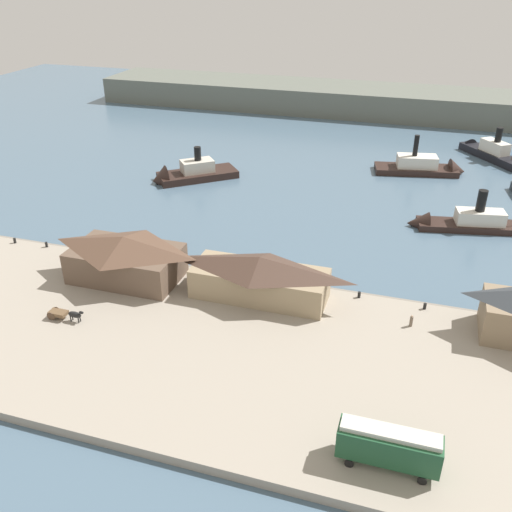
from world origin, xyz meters
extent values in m
plane|color=slate|center=(0.00, 0.00, 0.00)|extent=(320.00, 320.00, 0.00)
cube|color=#9E9384|center=(0.00, -22.00, 0.60)|extent=(110.00, 36.00, 1.20)
cube|color=gray|center=(0.00, -3.60, 0.50)|extent=(110.00, 0.80, 1.00)
cube|color=brown|center=(-21.73, -9.90, 3.65)|extent=(16.25, 9.47, 4.89)
pyramid|color=brown|center=(-21.73, -9.90, 7.13)|extent=(16.57, 9.95, 2.08)
cube|color=#998466|center=(-0.74, -9.01, 3.38)|extent=(19.43, 7.25, 4.36)
pyramid|color=#473328|center=(-0.74, -9.01, 6.61)|extent=(19.82, 7.61, 2.08)
cube|color=#1E4C2D|center=(19.96, -34.63, 3.65)|extent=(9.77, 2.77, 3.10)
cube|color=beige|center=(19.96, -34.63, 5.45)|extent=(9.38, 1.94, 0.50)
cylinder|color=black|center=(23.38, -33.24, 1.65)|extent=(0.90, 0.18, 0.90)
cylinder|color=black|center=(23.38, -36.02, 1.65)|extent=(0.90, 0.18, 0.90)
cylinder|color=black|center=(16.55, -33.24, 1.65)|extent=(0.90, 0.18, 0.90)
cylinder|color=black|center=(16.55, -36.02, 1.65)|extent=(0.90, 0.18, 0.90)
cube|color=brown|center=(-25.30, -22.59, 2.05)|extent=(2.46, 1.42, 0.50)
cylinder|color=#4C3828|center=(-26.03, -21.88, 1.80)|extent=(1.20, 0.10, 1.20)
cylinder|color=#4C3828|center=(-26.03, -23.30, 1.80)|extent=(1.20, 0.10, 1.20)
ellipsoid|color=black|center=(-22.67, -22.59, 2.30)|extent=(2.00, 0.70, 0.90)
ellipsoid|color=black|center=(-21.57, -22.59, 2.85)|extent=(0.70, 0.32, 0.44)
cylinder|color=black|center=(-22.07, -22.39, 1.70)|extent=(0.16, 0.16, 1.00)
cylinder|color=black|center=(-22.07, -22.79, 1.70)|extent=(0.16, 0.16, 1.00)
cylinder|color=black|center=(-23.27, -22.39, 1.70)|extent=(0.16, 0.16, 1.00)
cylinder|color=black|center=(-23.27, -22.79, 1.70)|extent=(0.16, 0.16, 1.00)
cylinder|color=#6B5B4C|center=(20.77, -10.16, 1.93)|extent=(0.43, 0.43, 1.47)
sphere|color=#CCA889|center=(20.77, -10.16, 2.80)|extent=(0.27, 0.27, 0.27)
cylinder|color=black|center=(-39.98, -4.89, 1.65)|extent=(0.44, 0.44, 0.90)
cylinder|color=black|center=(-46.14, -5.22, 1.65)|extent=(0.44, 0.44, 0.90)
cylinder|color=black|center=(13.15, -5.06, 1.65)|extent=(0.44, 0.44, 0.90)
cylinder|color=black|center=(22.37, -5.34, 1.65)|extent=(0.44, 0.44, 0.90)
cube|color=black|center=(17.94, 55.72, 0.69)|extent=(19.72, 9.91, 1.38)
cone|color=black|center=(27.19, 57.53, 0.69)|extent=(4.44, 6.32, 5.78)
cube|color=silver|center=(17.94, 55.72, 2.75)|extent=(9.72, 6.18, 2.74)
cylinder|color=black|center=(17.23, 55.58, 6.53)|extent=(1.13, 1.13, 4.82)
cube|color=black|center=(30.80, 27.17, 0.60)|extent=(22.71, 9.06, 1.20)
cone|color=black|center=(19.91, 25.09, 0.60)|extent=(4.76, 5.15, 4.48)
cube|color=silver|center=(30.80, 27.17, 2.48)|extent=(9.15, 5.15, 2.55)
cylinder|color=black|center=(30.49, 27.11, 5.74)|extent=(1.71, 1.71, 3.97)
cube|color=black|center=(35.79, 71.31, 0.92)|extent=(16.13, 18.98, 1.84)
cone|color=black|center=(29.51, 79.42, 0.92)|extent=(5.47, 5.41, 4.06)
cube|color=silver|center=(35.79, 71.31, 3.29)|extent=(7.12, 7.85, 2.91)
cylinder|color=black|center=(36.11, 70.91, 6.49)|extent=(1.56, 1.56, 3.49)
cube|color=black|center=(-29.54, 36.75, 0.82)|extent=(18.13, 16.66, 1.63)
cone|color=black|center=(-36.39, 31.12, 0.82)|extent=(6.46, 6.88, 6.29)
cube|color=beige|center=(-29.54, 36.75, 2.98)|extent=(8.21, 7.81, 2.71)
cylinder|color=black|center=(-29.37, 36.90, 5.87)|extent=(1.56, 1.56, 3.08)
cube|color=#60665B|center=(0.00, 110.00, 4.00)|extent=(180.00, 24.00, 8.00)
camera|label=1|loc=(19.24, -74.84, 44.73)|focal=39.10mm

